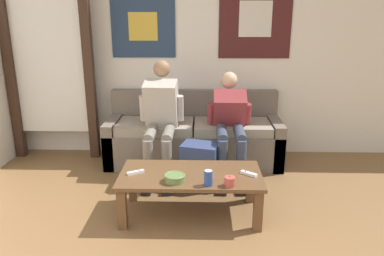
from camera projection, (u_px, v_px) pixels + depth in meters
name	position (u px, v px, depth m)	size (l,w,h in m)	color
wall_back	(187.00, 47.00, 4.34)	(10.00, 0.07, 2.55)	white
door_frame	(48.00, 56.00, 4.19)	(1.00, 0.10, 2.15)	#382319
couch	(194.00, 138.00, 4.30)	(1.95, 0.69, 0.79)	#70665B
coffee_table	(191.00, 180.00, 3.13)	(1.18, 0.59, 0.38)	brown
person_seated_adult	(161.00, 116.00, 3.87)	(0.47, 0.86, 1.18)	gray
person_seated_teen	(230.00, 121.00, 3.89)	(0.47, 0.94, 1.05)	#384256
backpack	(200.00, 166.00, 3.70)	(0.41, 0.36, 0.43)	navy
ceramic_bowl	(175.00, 177.00, 2.95)	(0.17, 0.17, 0.06)	#607F47
pillar_candle	(230.00, 181.00, 2.88)	(0.09, 0.09, 0.09)	#B24C42
drink_can_blue	(208.00, 178.00, 2.88)	(0.07, 0.07, 0.12)	#28479E
game_controller_near_left	(136.00, 172.00, 3.10)	(0.14, 0.10, 0.03)	white
game_controller_near_right	(249.00, 174.00, 3.08)	(0.14, 0.11, 0.03)	white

